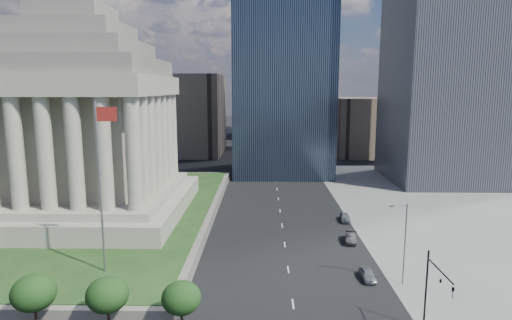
{
  "coord_description": "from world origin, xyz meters",
  "views": [
    {
      "loc": [
        -3.33,
        -23.45,
        23.21
      ],
      "look_at": [
        -4.1,
        23.67,
        15.32
      ],
      "focal_mm": 30.0,
      "sensor_mm": 36.0,
      "label": 1
    }
  ],
  "objects_px": {
    "flagpole": "(101,178)",
    "parked_sedan_mid": "(351,237)",
    "traffic_signal_ne": "(434,286)",
    "parked_sedan_near": "(368,274)",
    "war_memorial": "(79,100)",
    "street_lamp_north": "(404,239)",
    "parked_sedan_far": "(345,217)"
  },
  "relations": [
    {
      "from": "traffic_signal_ne",
      "to": "street_lamp_north",
      "type": "bearing_deg",
      "value": 85.81
    },
    {
      "from": "flagpole",
      "to": "traffic_signal_ne",
      "type": "xyz_separation_m",
      "value": [
        34.33,
        -10.3,
        -7.86
      ]
    },
    {
      "from": "traffic_signal_ne",
      "to": "parked_sedan_near",
      "type": "xyz_separation_m",
      "value": [
        -2.9,
        12.6,
        -4.59
      ]
    },
    {
      "from": "flagpole",
      "to": "parked_sedan_near",
      "type": "xyz_separation_m",
      "value": [
        31.43,
        2.29,
        -12.45
      ]
    },
    {
      "from": "street_lamp_north",
      "to": "traffic_signal_ne",
      "type": "bearing_deg",
      "value": -94.19
    },
    {
      "from": "street_lamp_north",
      "to": "parked_sedan_near",
      "type": "distance_m",
      "value": 6.37
    },
    {
      "from": "war_memorial",
      "to": "street_lamp_north",
      "type": "relative_size",
      "value": 3.9
    },
    {
      "from": "war_memorial",
      "to": "flagpole",
      "type": "height_order",
      "value": "war_memorial"
    },
    {
      "from": "war_memorial",
      "to": "traffic_signal_ne",
      "type": "bearing_deg",
      "value": -36.42
    },
    {
      "from": "parked_sedan_near",
      "to": "parked_sedan_far",
      "type": "bearing_deg",
      "value": 85.16
    },
    {
      "from": "traffic_signal_ne",
      "to": "flagpole",
      "type": "bearing_deg",
      "value": 163.29
    },
    {
      "from": "parked_sedan_mid",
      "to": "war_memorial",
      "type": "bearing_deg",
      "value": 178.75
    },
    {
      "from": "street_lamp_north",
      "to": "parked_sedan_near",
      "type": "xyz_separation_m",
      "value": [
        -3.72,
        1.29,
        -5.0
      ]
    },
    {
      "from": "traffic_signal_ne",
      "to": "parked_sedan_far",
      "type": "distance_m",
      "value": 36.32
    },
    {
      "from": "flagpole",
      "to": "parked_sedan_mid",
      "type": "xyz_separation_m",
      "value": [
        31.99,
        15.27,
        -12.38
      ]
    },
    {
      "from": "street_lamp_north",
      "to": "parked_sedan_near",
      "type": "bearing_deg",
      "value": 160.84
    },
    {
      "from": "war_memorial",
      "to": "parked_sedan_far",
      "type": "bearing_deg",
      "value": 2.16
    },
    {
      "from": "war_memorial",
      "to": "parked_sedan_far",
      "type": "height_order",
      "value": "war_memorial"
    },
    {
      "from": "flagpole",
      "to": "parked_sedan_mid",
      "type": "bearing_deg",
      "value": 25.51
    },
    {
      "from": "flagpole",
      "to": "parked_sedan_far",
      "type": "relative_size",
      "value": 4.78
    },
    {
      "from": "street_lamp_north",
      "to": "parked_sedan_far",
      "type": "relative_size",
      "value": 2.39
    },
    {
      "from": "parked_sedan_near",
      "to": "street_lamp_north",
      "type": "bearing_deg",
      "value": -20.02
    },
    {
      "from": "war_memorial",
      "to": "parked_sedan_far",
      "type": "xyz_separation_m",
      "value": [
        45.23,
        1.71,
        -20.69
      ]
    },
    {
      "from": "parked_sedan_near",
      "to": "parked_sedan_mid",
      "type": "xyz_separation_m",
      "value": [
        0.56,
        12.97,
        0.08
      ]
    },
    {
      "from": "traffic_signal_ne",
      "to": "parked_sedan_near",
      "type": "distance_m",
      "value": 13.72
    },
    {
      "from": "parked_sedan_far",
      "to": "flagpole",
      "type": "bearing_deg",
      "value": -137.51
    },
    {
      "from": "war_memorial",
      "to": "parked_sedan_mid",
      "type": "xyz_separation_m",
      "value": [
        44.16,
        -8.73,
        -20.66
      ]
    },
    {
      "from": "flagpole",
      "to": "parked_sedan_mid",
      "type": "height_order",
      "value": "flagpole"
    },
    {
      "from": "traffic_signal_ne",
      "to": "parked_sedan_mid",
      "type": "bearing_deg",
      "value": 95.22
    },
    {
      "from": "parked_sedan_near",
      "to": "flagpole",
      "type": "bearing_deg",
      "value": -176.69
    },
    {
      "from": "street_lamp_north",
      "to": "parked_sedan_far",
      "type": "xyz_separation_m",
      "value": [
        -2.1,
        24.71,
        -4.95
      ]
    },
    {
      "from": "parked_sedan_far",
      "to": "war_memorial",
      "type": "bearing_deg",
      "value": -173.22
    }
  ]
}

